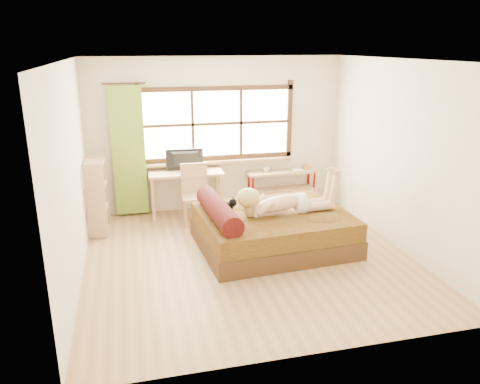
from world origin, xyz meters
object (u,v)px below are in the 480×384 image
object	(u,v)px
kitten	(224,206)
bookshelf	(97,197)
bed	(270,228)
desk	(186,177)
pipe_shelf	(282,180)
chair	(195,190)
woman	(285,192)

from	to	relation	value
kitten	bookshelf	distance (m)	2.11
bed	desk	size ratio (longest dim) A/B	1.76
pipe_shelf	chair	bearing A→B (deg)	-166.52
bed	bookshelf	size ratio (longest dim) A/B	1.91
kitten	bed	bearing A→B (deg)	-13.04
kitten	bookshelf	world-z (taller)	bookshelf
woman	desk	bearing A→B (deg)	121.28
woman	kitten	world-z (taller)	woman
bed	pipe_shelf	world-z (taller)	bed
bed	desk	xyz separation A→B (m)	(-1.02, 1.67, 0.40)
pipe_shelf	bookshelf	distance (m)	3.33
bed	bookshelf	world-z (taller)	bookshelf
desk	kitten	bearing A→B (deg)	-75.10
chair	bookshelf	size ratio (longest dim) A/B	0.84
chair	desk	bearing A→B (deg)	108.34
bookshelf	desk	bearing A→B (deg)	20.70
pipe_shelf	bookshelf	bearing A→B (deg)	-171.61
chair	bookshelf	bearing A→B (deg)	-172.84
desk	pipe_shelf	xyz separation A→B (m)	(1.81, 0.12, -0.21)
kitten	chair	world-z (taller)	chair
bed	kitten	world-z (taller)	bed
kitten	chair	size ratio (longest dim) A/B	0.32
woman	desk	distance (m)	2.11
desk	bed	bearing A→B (deg)	-56.34
desk	chair	size ratio (longest dim) A/B	1.30
woman	chair	xyz separation A→B (m)	(-1.12, 1.35, -0.31)
kitten	woman	bearing A→B (deg)	-13.97
desk	woman	bearing A→B (deg)	-52.27
pipe_shelf	bookshelf	size ratio (longest dim) A/B	1.12
woman	bookshelf	world-z (taller)	bookshelf
kitten	desk	xyz separation A→B (m)	(-0.35, 1.56, 0.02)
bed	bookshelf	xyz separation A→B (m)	(-2.48, 1.17, 0.31)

